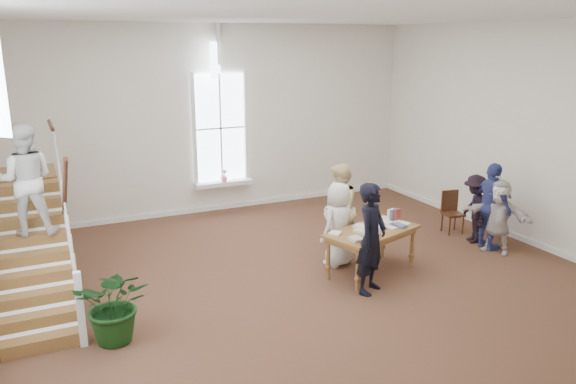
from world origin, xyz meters
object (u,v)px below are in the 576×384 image
woman_cluster_b (475,209)px  person_yellow (339,209)px  woman_cluster_a (491,207)px  woman_cluster_c (498,216)px  elderly_woman (338,224)px  floor_plant (116,304)px  police_officer (371,238)px  side_chair (452,209)px  library_table (372,234)px

woman_cluster_b → person_yellow: bearing=-79.3°
woman_cluster_a → woman_cluster_c: 0.25m
elderly_woman → woman_cluster_a: bearing=147.7°
woman_cluster_a → floor_plant: (-7.39, -0.55, -0.32)m
elderly_woman → woman_cluster_b: bearing=155.7°
woman_cluster_c → police_officer: bearing=-107.9°
police_officer → person_yellow: police_officer is taller
woman_cluster_c → side_chair: 1.37m
person_yellow → woman_cluster_b: size_ratio=1.26×
library_table → person_yellow: 1.12m
woman_cluster_b → woman_cluster_c: bearing=22.8°
elderly_woman → woman_cluster_c: (3.20, -0.77, -0.06)m
woman_cluster_b → woman_cluster_c: size_ratio=0.97×
library_table → person_yellow: size_ratio=1.07×
library_table → police_officer: (-0.45, -0.65, 0.20)m
elderly_woman → library_table: bearing=98.4°
floor_plant → woman_cluster_a: bearing=4.2°
elderly_woman → floor_plant: bearing=-7.2°
side_chair → woman_cluster_c: bearing=-80.7°
library_table → floor_plant: (-4.56, -0.52, -0.17)m
police_officer → woman_cluster_a: police_officer is taller
police_officer → elderly_woman: 1.26m
police_officer → woman_cluster_b: 3.49m
police_officer → floor_plant: police_officer is taller
police_officer → floor_plant: 4.12m
police_officer → woman_cluster_c: 3.34m
woman_cluster_b → woman_cluster_c: (0.00, -0.65, 0.02)m
person_yellow → woman_cluster_b: bearing=121.7°
woman_cluster_b → police_officer: bearing=-48.3°
elderly_woman → person_yellow: person_yellow is taller
woman_cluster_a → woman_cluster_c: bearing=-174.8°
floor_plant → side_chair: (7.41, 1.69, -0.06)m
floor_plant → side_chair: floor_plant is taller
library_table → woman_cluster_a: woman_cluster_a is taller
person_yellow → woman_cluster_c: 3.17m
library_table → police_officer: bearing=-142.8°
person_yellow → woman_cluster_c: (2.90, -1.27, -0.17)m
floor_plant → side_chair: size_ratio=1.22×
woman_cluster_a → floor_plant: woman_cluster_a is taller
police_officer → person_yellow: bearing=43.0°
police_officer → person_yellow: 1.80m
police_officer → side_chair: (3.31, 1.83, -0.43)m
elderly_woman → police_officer: bearing=63.3°
elderly_woman → floor_plant: 4.36m
woman_cluster_b → floor_plant: size_ratio=1.27×
library_table → police_officer: size_ratio=1.03×
person_yellow → woman_cluster_c: bearing=110.1°
woman_cluster_c → side_chair: bearing=153.3°
woman_cluster_c → floor_plant: size_ratio=1.31×
woman_cluster_b → side_chair: 0.73m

